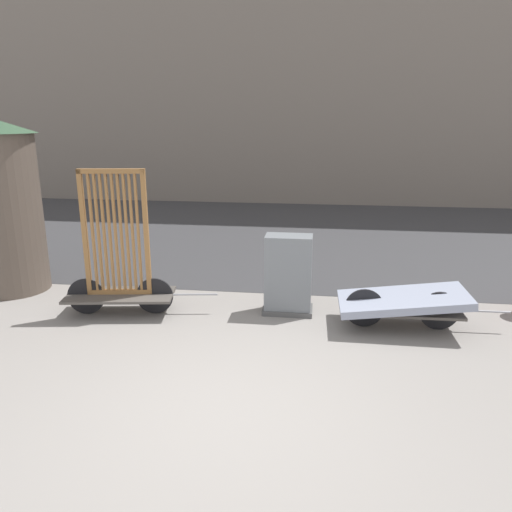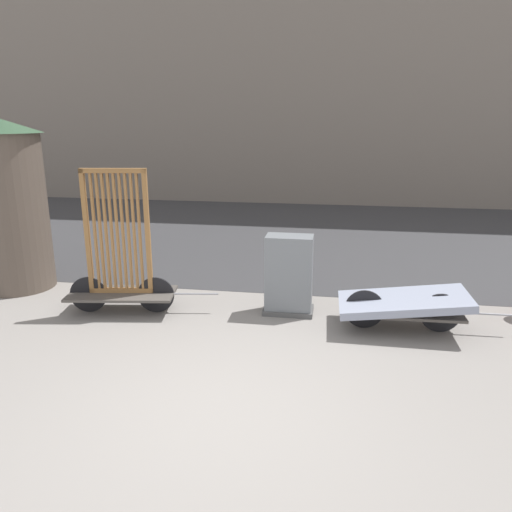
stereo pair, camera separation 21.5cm
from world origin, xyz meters
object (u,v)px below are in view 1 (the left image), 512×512
object	(u,v)px
bike_cart_with_bedframe	(119,268)
bike_cart_with_mattress	(402,302)
advertising_column	(3,206)
utility_cabinet	(288,277)

from	to	relation	value
bike_cart_with_bedframe	bike_cart_with_mattress	bearing A→B (deg)	-8.47
bike_cart_with_mattress	advertising_column	distance (m)	6.81
bike_cart_with_mattress	utility_cabinet	size ratio (longest dim) A/B	1.95
utility_cabinet	advertising_column	bearing A→B (deg)	174.69
utility_cabinet	advertising_column	world-z (taller)	advertising_column
advertising_column	bike_cart_with_bedframe	bearing A→B (deg)	-19.81
bike_cart_with_mattress	utility_cabinet	xyz separation A→B (m)	(-1.69, 0.39, 0.18)
advertising_column	bike_cart_with_mattress	bearing A→B (deg)	-7.31
bike_cart_with_mattress	utility_cabinet	distance (m)	1.75
bike_cart_with_bedframe	advertising_column	size ratio (longest dim) A/B	0.80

